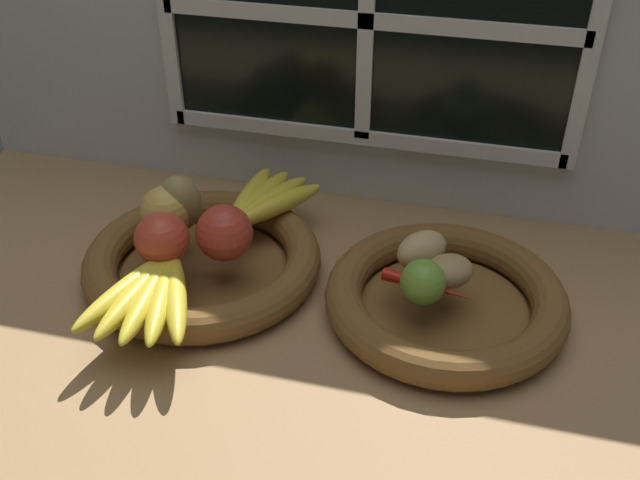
{
  "coord_description": "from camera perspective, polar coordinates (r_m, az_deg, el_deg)",
  "views": [
    {
      "loc": [
        19.65,
        -76.58,
        65.01
      ],
      "look_at": [
        -0.4,
        1.6,
        9.01
      ],
      "focal_mm": 40.66,
      "sensor_mm": 36.0,
      "label": 1
    }
  ],
  "objects": [
    {
      "name": "back_wall",
      "position": [
        1.14,
        3.85,
        15.74
      ],
      "size": [
        140.0,
        4.6,
        55.0
      ],
      "color": "silver",
      "rests_on": "ground_plane"
    },
    {
      "name": "lime_near",
      "position": [
        0.93,
        8.11,
        -3.29
      ],
      "size": [
        5.94,
        5.94,
        5.94
      ],
      "primitive_type": "sphere",
      "color": "#6B9E33",
      "rests_on": "fruit_bowl_right"
    },
    {
      "name": "apple_red_front",
      "position": [
        1.01,
        -12.34,
        0.08
      ],
      "size": [
        7.56,
        7.56,
        7.56
      ],
      "primitive_type": "sphere",
      "color": "#CC422D",
      "rests_on": "fruit_bowl_left"
    },
    {
      "name": "fruit_bowl_right",
      "position": [
        1.0,
        9.84,
        -4.57
      ],
      "size": [
        32.92,
        32.92,
        5.01
      ],
      "color": "brown",
      "rests_on": "ground_plane"
    },
    {
      "name": "fruit_bowl_left",
      "position": [
        1.07,
        -9.18,
        -1.6
      ],
      "size": [
        34.53,
        34.53,
        5.01
      ],
      "color": "brown",
      "rests_on": "ground_plane"
    },
    {
      "name": "potato_oblong",
      "position": [
        1.0,
        8.02,
        -0.78
      ],
      "size": [
        8.94,
        9.29,
        5.09
      ],
      "primitive_type": "ellipsoid",
      "rotation": [
        0.0,
        0.0,
        4.02
      ],
      "color": "tan",
      "rests_on": "fruit_bowl_right"
    },
    {
      "name": "chili_pepper",
      "position": [
        0.96,
        8.56,
        -3.65
      ],
      "size": [
        12.84,
        4.39,
        1.84
      ],
      "primitive_type": "cone",
      "rotation": [
        0.0,
        1.57,
        -0.2
      ],
      "color": "red",
      "rests_on": "fruit_bowl_right"
    },
    {
      "name": "banana_bunch_front",
      "position": [
        0.96,
        -13.2,
        -4.07
      ],
      "size": [
        15.92,
        20.31,
        2.88
      ],
      "color": "gold",
      "rests_on": "fruit_bowl_left"
    },
    {
      "name": "banana_bunch_back",
      "position": [
        1.12,
        -4.53,
        3.1
      ],
      "size": [
        12.79,
        18.92,
        2.98
      ],
      "color": "yellow",
      "rests_on": "fruit_bowl_left"
    },
    {
      "name": "potato_large",
      "position": [
        0.97,
        10.11,
        -2.42
      ],
      "size": [
        8.64,
        8.45,
        4.08
      ],
      "primitive_type": "ellipsoid",
      "rotation": [
        0.0,
        0.0,
        0.65
      ],
      "color": "#A38451",
      "rests_on": "fruit_bowl_right"
    },
    {
      "name": "pear_brown",
      "position": [
        1.08,
        -10.96,
        2.89
      ],
      "size": [
        8.77,
        8.79,
        8.69
      ],
      "primitive_type": "ellipsoid",
      "rotation": [
        0.0,
        0.0,
        0.64
      ],
      "color": "olive",
      "rests_on": "fruit_bowl_left"
    },
    {
      "name": "apple_golden_left",
      "position": [
        1.07,
        -12.02,
        2.23
      ],
      "size": [
        7.5,
        7.5,
        7.5
      ],
      "primitive_type": "sphere",
      "color": "gold",
      "rests_on": "fruit_bowl_left"
    },
    {
      "name": "ground_plane",
      "position": [
        1.03,
        -0.0,
        -5.32
      ],
      "size": [
        140.0,
        90.0,
        3.0
      ],
      "primitive_type": "cube",
      "color": "#9E774C"
    },
    {
      "name": "apple_red_right",
      "position": [
        1.01,
        -7.49,
        0.63
      ],
      "size": [
        7.98,
        7.98,
        7.98
      ],
      "primitive_type": "sphere",
      "color": "#B73828",
      "rests_on": "fruit_bowl_left"
    }
  ]
}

